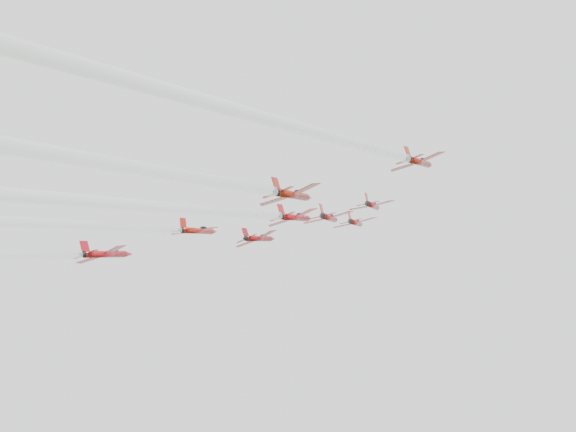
% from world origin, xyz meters
% --- Properties ---
extents(jet_lead, '(10.20, 13.27, 7.66)m').
position_xyz_m(jet_lead, '(2.98, 29.79, 177.25)').
color(jet_lead, '#A7130F').
extents(jet_row2_left, '(9.98, 13.00, 7.50)m').
position_xyz_m(jet_row2_left, '(-13.31, 14.59, 169.35)').
color(jet_row2_left, maroon).
extents(jet_row2_center, '(10.37, 13.50, 7.80)m').
position_xyz_m(jet_row2_center, '(3.96, 12.47, 168.24)').
color(jet_row2_center, '#B1101C').
extents(jet_row2_right, '(9.06, 11.79, 6.81)m').
position_xyz_m(jet_row2_right, '(13.42, 11.93, 167.95)').
color(jet_row2_right, '#A00F12').
extents(jet_center, '(10.18, 98.49, 52.07)m').
position_xyz_m(jet_center, '(1.91, -42.39, 139.65)').
color(jet_center, '#B11018').
extents(jet_rear_left, '(8.96, 86.75, 45.86)m').
position_xyz_m(jet_rear_left, '(-10.11, -50.70, 135.33)').
color(jet_rear_left, '#B11B10').
extents(jet_rear_right, '(10.18, 98.54, 52.09)m').
position_xyz_m(jet_rear_right, '(11.48, -62.48, 129.21)').
color(jet_rear_right, maroon).
extents(jet_rear_farright, '(8.40, 81.29, 42.97)m').
position_xyz_m(jet_rear_farright, '(30.63, -52.07, 134.61)').
color(jet_rear_farright, maroon).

